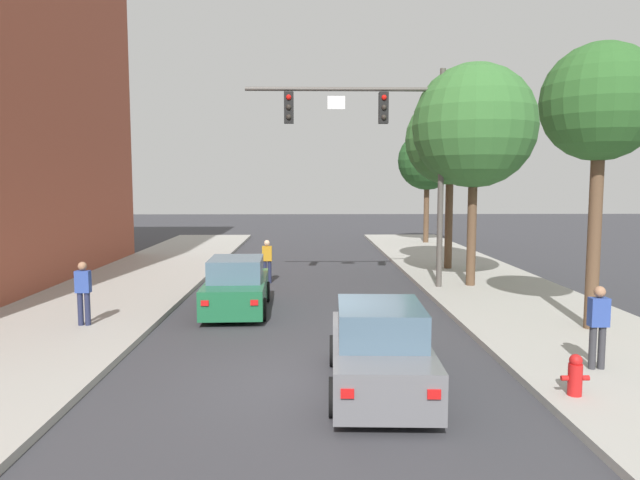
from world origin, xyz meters
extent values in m
plane|color=#38383D|center=(0.00, 0.00, 0.00)|extent=(120.00, 120.00, 0.00)
cylinder|color=#514C47|center=(4.60, 9.34, 3.90)|extent=(0.20, 0.20, 7.50)
cylinder|color=#514C47|center=(1.24, 9.34, 6.95)|extent=(6.72, 0.14, 0.14)
cube|color=black|center=(2.58, 9.34, 6.33)|extent=(0.32, 0.28, 1.05)
sphere|color=red|center=(2.58, 9.19, 6.66)|extent=(0.18, 0.18, 0.18)
sphere|color=#2D2823|center=(2.58, 9.19, 6.33)|extent=(0.18, 0.18, 0.18)
sphere|color=#2D2823|center=(2.58, 9.19, 6.00)|extent=(0.18, 0.18, 0.18)
cube|color=black|center=(-0.64, 9.34, 6.33)|extent=(0.32, 0.28, 1.05)
sphere|color=red|center=(-0.64, 9.19, 6.66)|extent=(0.18, 0.18, 0.18)
sphere|color=#2D2823|center=(-0.64, 9.19, 6.33)|extent=(0.18, 0.18, 0.18)
sphere|color=#2D2823|center=(-0.64, 9.19, 6.00)|extent=(0.18, 0.18, 0.18)
cube|color=white|center=(0.97, 9.32, 6.50)|extent=(0.60, 0.03, 0.44)
cube|color=#1E663D|center=(-2.11, 6.25, 0.56)|extent=(1.83, 4.25, 0.80)
cube|color=slate|center=(-2.10, 6.10, 1.28)|extent=(1.56, 2.05, 0.64)
cylinder|color=black|center=(-2.96, 7.53, 0.32)|extent=(0.24, 0.65, 0.64)
cylinder|color=black|center=(-1.34, 7.58, 0.32)|extent=(0.24, 0.65, 0.64)
cylinder|color=black|center=(-2.87, 4.93, 0.32)|extent=(0.24, 0.65, 0.64)
cylinder|color=black|center=(-1.26, 4.98, 0.32)|extent=(0.24, 0.65, 0.64)
cube|color=red|center=(-2.68, 4.12, 0.68)|extent=(0.20, 0.05, 0.14)
cube|color=red|center=(-1.40, 4.16, 0.68)|extent=(0.20, 0.05, 0.14)
cube|color=slate|center=(1.30, -0.32, 0.56)|extent=(1.88, 4.27, 0.80)
cube|color=slate|center=(1.29, -0.47, 1.28)|extent=(1.59, 2.06, 0.64)
cylinder|color=black|center=(0.55, 1.01, 0.32)|extent=(0.25, 0.65, 0.64)
cylinder|color=black|center=(2.16, 0.94, 0.32)|extent=(0.25, 0.65, 0.64)
cylinder|color=black|center=(0.43, -1.59, 0.32)|extent=(0.25, 0.65, 0.64)
cylinder|color=black|center=(2.05, -1.66, 0.32)|extent=(0.25, 0.65, 0.64)
cube|color=red|center=(0.57, -2.41, 0.68)|extent=(0.20, 0.05, 0.14)
cube|color=red|center=(1.84, -2.47, 0.68)|extent=(0.20, 0.05, 0.14)
cylinder|color=#232847|center=(-5.82, 3.98, 0.57)|extent=(0.14, 0.14, 0.85)
cylinder|color=#232847|center=(-5.64, 3.98, 0.57)|extent=(0.14, 0.14, 0.85)
cube|color=#2D4799|center=(-5.73, 3.98, 1.28)|extent=(0.36, 0.22, 0.56)
sphere|color=#9E7051|center=(-5.73, 3.98, 1.68)|extent=(0.22, 0.22, 0.22)
cylinder|color=#232847|center=(-1.64, 11.03, 0.42)|extent=(0.14, 0.14, 0.85)
cylinder|color=#232847|center=(-1.46, 11.03, 0.42)|extent=(0.14, 0.14, 0.85)
cube|color=orange|center=(-1.55, 11.03, 1.13)|extent=(0.36, 0.22, 0.56)
sphere|color=beige|center=(-1.55, 11.03, 1.53)|extent=(0.22, 0.22, 0.22)
cylinder|color=#333338|center=(5.55, 0.25, 0.57)|extent=(0.14, 0.14, 0.85)
cylinder|color=#333338|center=(5.73, 0.25, 0.57)|extent=(0.14, 0.14, 0.85)
cube|color=#2D4799|center=(5.64, 0.25, 1.28)|extent=(0.36, 0.22, 0.56)
sphere|color=#9E7051|center=(5.64, 0.25, 1.68)|extent=(0.22, 0.22, 0.22)
cylinder|color=red|center=(4.56, -1.15, 0.43)|extent=(0.24, 0.24, 0.55)
sphere|color=red|center=(4.56, -1.15, 0.76)|extent=(0.22, 0.22, 0.22)
cylinder|color=red|center=(4.38, -1.15, 0.45)|extent=(0.12, 0.09, 0.09)
cylinder|color=red|center=(4.74, -1.15, 0.45)|extent=(0.12, 0.09, 0.09)
cylinder|color=brown|center=(7.07, 3.40, 2.40)|extent=(0.32, 0.32, 4.51)
sphere|color=#2D6028|center=(7.07, 3.40, 5.73)|extent=(2.84, 2.84, 2.84)
cylinder|color=brown|center=(5.79, 9.60, 2.15)|extent=(0.32, 0.32, 4.00)
sphere|color=#387033|center=(5.79, 9.60, 5.76)|extent=(4.30, 4.30, 4.30)
cylinder|color=brown|center=(5.99, 13.72, 2.16)|extent=(0.32, 0.32, 4.02)
sphere|color=#387033|center=(5.99, 13.72, 5.59)|extent=(3.79, 3.79, 3.79)
cylinder|color=brown|center=(7.27, 24.60, 1.98)|extent=(0.32, 0.32, 3.66)
sphere|color=#235123|center=(7.27, 24.60, 5.15)|extent=(3.57, 3.57, 3.57)
camera|label=1|loc=(-0.02, -10.66, 3.77)|focal=32.49mm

